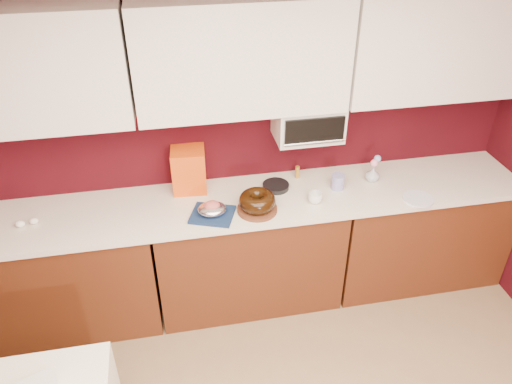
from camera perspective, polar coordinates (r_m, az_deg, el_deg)
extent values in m
cube|color=white|center=(1.03, 18.06, 12.75)|extent=(4.00, 4.50, 0.02)
cube|color=#3A080E|center=(3.51, -1.94, 6.70)|extent=(4.00, 0.02, 2.50)
cube|color=#522510|center=(3.78, -21.47, -8.86)|extent=(1.31, 0.58, 0.86)
cube|color=#522510|center=(3.72, -0.91, -6.82)|extent=(1.31, 0.58, 0.86)
cube|color=#522510|center=(4.11, 17.76, -4.19)|extent=(1.31, 0.58, 0.86)
cube|color=silver|center=(3.44, -0.98, -1.11)|extent=(4.00, 0.62, 0.04)
cube|color=white|center=(3.21, -26.41, 12.21)|extent=(1.31, 0.33, 0.70)
cube|color=white|center=(3.13, -1.64, 15.18)|extent=(1.31, 0.33, 0.70)
cube|color=white|center=(3.59, 20.70, 15.54)|extent=(1.31, 0.33, 0.70)
cube|color=white|center=(3.43, 5.95, 8.11)|extent=(0.45, 0.30, 0.25)
cube|color=black|center=(3.29, 6.72, 6.92)|extent=(0.40, 0.02, 0.18)
cylinder|color=silver|center=(3.31, 6.71, 5.64)|extent=(0.42, 0.02, 0.02)
cylinder|color=#5B2E1B|center=(3.31, 0.14, -1.99)|extent=(0.31, 0.31, 0.02)
torus|color=black|center=(3.27, 0.14, -1.02)|extent=(0.32, 0.32, 0.10)
cube|color=navy|center=(3.28, -5.00, -2.60)|extent=(0.34, 0.31, 0.02)
ellipsoid|color=white|center=(3.25, -5.04, -1.96)|extent=(0.19, 0.16, 0.07)
ellipsoid|color=#C55D5A|center=(3.24, -5.06, -1.60)|extent=(0.13, 0.13, 0.07)
cube|color=red|center=(3.49, -7.68, 2.55)|extent=(0.25, 0.23, 0.31)
cylinder|color=black|center=(3.54, 2.28, 0.68)|extent=(0.21, 0.21, 0.03)
imported|color=white|center=(3.39, 6.79, -0.55)|extent=(0.12, 0.12, 0.09)
cylinder|color=#1B1C98|center=(3.56, 9.34, 1.15)|extent=(0.12, 0.12, 0.11)
imported|color=#ABB2C2|center=(3.70, 13.18, 2.07)|extent=(0.10, 0.10, 0.12)
sphere|color=pink|center=(3.65, 13.36, 3.25)|extent=(0.05, 0.05, 0.05)
sphere|color=#8FA9E4|center=(3.67, 13.71, 3.74)|extent=(0.05, 0.05, 0.05)
cylinder|color=white|center=(3.60, 18.05, -0.74)|extent=(0.24, 0.24, 0.01)
cylinder|color=#996D1B|center=(3.65, 4.75, 2.28)|extent=(0.04, 0.04, 0.09)
ellipsoid|color=white|center=(3.50, -25.35, -3.32)|extent=(0.07, 0.07, 0.05)
ellipsoid|color=white|center=(3.49, -24.04, -3.04)|extent=(0.07, 0.06, 0.04)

